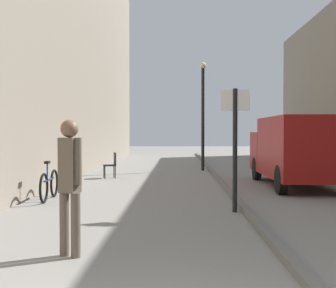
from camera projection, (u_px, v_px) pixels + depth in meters
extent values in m
plane|color=gray|center=(173.00, 184.00, 14.78)|extent=(80.00, 80.00, 0.00)
cube|color=gray|center=(30.00, 5.00, 14.74)|extent=(2.15, 40.00, 11.71)
cube|color=#615F5B|center=(221.00, 182.00, 14.75)|extent=(0.16, 40.00, 0.12)
cylinder|color=brown|center=(64.00, 224.00, 6.13)|extent=(0.13, 0.13, 0.87)
cylinder|color=brown|center=(76.00, 225.00, 6.05)|extent=(0.13, 0.13, 0.87)
cube|color=brown|center=(70.00, 165.00, 6.07)|extent=(0.30, 0.28, 0.74)
cylinder|color=brown|center=(62.00, 161.00, 6.12)|extent=(0.10, 0.10, 0.63)
cylinder|color=brown|center=(78.00, 161.00, 6.01)|extent=(0.10, 0.10, 0.63)
sphere|color=brown|center=(69.00, 129.00, 6.05)|extent=(0.24, 0.24, 0.24)
cube|color=maroon|center=(302.00, 147.00, 13.38)|extent=(2.02, 3.85, 1.80)
cube|color=maroon|center=(282.00, 151.00, 16.06)|extent=(2.01, 1.50, 1.35)
cube|color=black|center=(278.00, 142.00, 16.57)|extent=(1.69, 0.04, 0.59)
cylinder|color=black|center=(257.00, 169.00, 15.94)|extent=(0.22, 0.80, 0.80)
cylinder|color=black|center=(308.00, 169.00, 15.91)|extent=(0.22, 0.80, 0.80)
cylinder|color=black|center=(281.00, 180.00, 12.20)|extent=(0.22, 0.80, 0.80)
cylinder|color=black|center=(235.00, 151.00, 9.48)|extent=(0.10, 0.10, 2.60)
cube|color=white|center=(235.00, 100.00, 9.45)|extent=(0.59, 0.16, 0.44)
cylinder|color=black|center=(203.00, 119.00, 19.83)|extent=(0.14, 0.14, 4.50)
sphere|color=beige|center=(203.00, 65.00, 19.77)|extent=(0.28, 0.28, 0.28)
torus|color=black|center=(54.00, 183.00, 11.73)|extent=(0.09, 0.72, 0.72)
torus|color=black|center=(44.00, 188.00, 10.68)|extent=(0.09, 0.72, 0.72)
cylinder|color=navy|center=(49.00, 180.00, 11.20)|extent=(0.09, 0.95, 0.05)
cylinder|color=navy|center=(47.00, 171.00, 11.00)|extent=(0.04, 0.04, 0.40)
cube|color=black|center=(47.00, 162.00, 11.00)|extent=(0.11, 0.24, 0.06)
cylinder|color=black|center=(105.00, 173.00, 16.36)|extent=(0.04, 0.04, 0.45)
cylinder|color=black|center=(104.00, 172.00, 16.73)|extent=(0.04, 0.04, 0.45)
cylinder|color=black|center=(115.00, 172.00, 16.45)|extent=(0.04, 0.04, 0.45)
cylinder|color=black|center=(114.00, 171.00, 16.82)|extent=(0.04, 0.04, 0.45)
cube|color=black|center=(109.00, 165.00, 16.58)|extent=(0.54, 0.54, 0.04)
cube|color=black|center=(115.00, 159.00, 16.62)|extent=(0.15, 0.43, 0.45)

